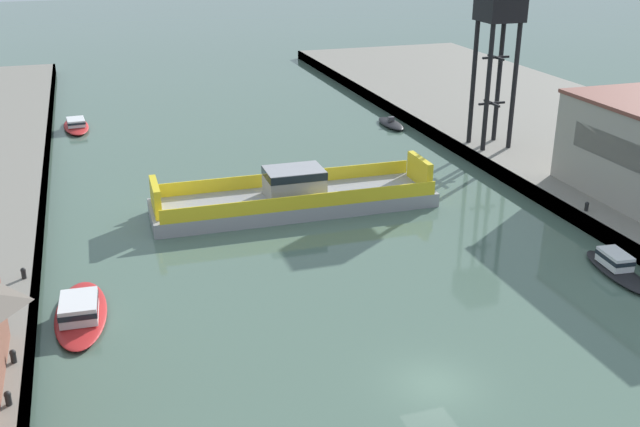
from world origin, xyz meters
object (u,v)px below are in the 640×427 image
at_px(moored_boat_mid_left, 617,267).
at_px(moored_boat_mid_right, 80,311).
at_px(crane_tower, 499,23).
at_px(moored_boat_near_left, 76,125).
at_px(chain_ferry, 294,197).
at_px(moored_boat_near_right, 391,123).

xyz_separation_m(moored_boat_mid_left, moored_boat_mid_right, (-33.20, 4.43, 0.04)).
bearing_deg(crane_tower, moored_boat_mid_left, -100.86).
bearing_deg(crane_tower, moored_boat_mid_right, -151.64).
bearing_deg(moored_boat_near_left, moored_boat_mid_right, -90.25).
relative_size(chain_ferry, moored_boat_mid_left, 3.27).
bearing_deg(moored_boat_mid_left, moored_boat_mid_right, 172.40).
distance_m(chain_ferry, moored_boat_near_left, 34.38).
height_order(moored_boat_near_left, moored_boat_mid_left, moored_boat_mid_left).
distance_m(moored_boat_near_left, moored_boat_near_right, 34.62).
distance_m(chain_ferry, moored_boat_near_right, 27.11).
xyz_separation_m(chain_ferry, crane_tower, (21.54, 7.61, 11.66)).
height_order(chain_ferry, moored_boat_mid_left, chain_ferry).
distance_m(moored_boat_near_right, crane_tower, 18.81).
height_order(moored_boat_mid_left, moored_boat_mid_right, moored_boat_mid_right).
height_order(moored_boat_near_right, crane_tower, crane_tower).
height_order(chain_ferry, crane_tower, crane_tower).
bearing_deg(chain_ferry, crane_tower, 19.45).
bearing_deg(moored_boat_mid_left, chain_ferry, 134.05).
xyz_separation_m(chain_ferry, moored_boat_near_right, (17.11, 21.02, -0.76)).
bearing_deg(chain_ferry, moored_boat_near_left, 118.21).
bearing_deg(moored_boat_near_right, chain_ferry, -129.14).
bearing_deg(moored_boat_mid_right, moored_boat_near_right, 45.31).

